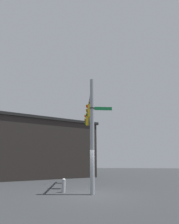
# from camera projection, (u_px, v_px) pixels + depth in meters

# --- Properties ---
(ground_plane) EXTENTS (80.00, 80.00, 0.00)m
(ground_plane) POSITION_uv_depth(u_px,v_px,m) (92.00, 195.00, 10.05)
(ground_plane) COLOR #2D3033
(signal_pole) EXTENTS (0.27, 0.27, 7.20)m
(signal_pole) POSITION_uv_depth(u_px,v_px,m) (92.00, 132.00, 11.02)
(signal_pole) COLOR gray
(signal_pole) RESTS_ON ground
(mast_arm) EXTENTS (6.31, 1.34, 0.16)m
(mast_arm) POSITION_uv_depth(u_px,v_px,m) (89.00, 105.00, 14.85)
(mast_arm) COLOR gray
(traffic_light_nearest_pole) EXTENTS (0.54, 0.49, 1.31)m
(traffic_light_nearest_pole) POSITION_uv_depth(u_px,v_px,m) (89.00, 111.00, 13.70)
(traffic_light_nearest_pole) COLOR black
(traffic_light_mid_inner) EXTENTS (0.54, 0.49, 1.31)m
(traffic_light_mid_inner) POSITION_uv_depth(u_px,v_px,m) (87.00, 120.00, 16.73)
(traffic_light_mid_inner) COLOR black
(street_name_sign) EXTENTS (0.41, 1.45, 0.22)m
(street_name_sign) POSITION_uv_depth(u_px,v_px,m) (98.00, 108.00, 11.46)
(street_name_sign) COLOR #147238
(bird_flying) EXTENTS (0.27, 0.21, 0.07)m
(bird_flying) POSITION_uv_depth(u_px,v_px,m) (92.00, 84.00, 17.13)
(bird_flying) COLOR #4C4742
(storefront_building) EXTENTS (13.23, 14.35, 6.62)m
(storefront_building) POSITION_uv_depth(u_px,v_px,m) (41.00, 149.00, 21.80)
(storefront_building) COLOR #282321
(storefront_building) RESTS_ON ground
(tree_by_storefront) EXTENTS (3.46, 3.46, 6.44)m
(tree_by_storefront) POSITION_uv_depth(u_px,v_px,m) (45.00, 142.00, 26.32)
(tree_by_storefront) COLOR #4C3823
(tree_by_storefront) RESTS_ON ground
(fire_hydrant) EXTENTS (0.35, 0.24, 0.82)m
(fire_hydrant) POSITION_uv_depth(u_px,v_px,m) (64.00, 185.00, 10.85)
(fire_hydrant) COLOR #99999E
(fire_hydrant) RESTS_ON ground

